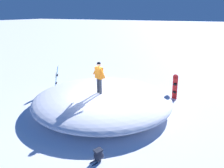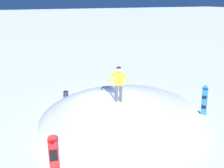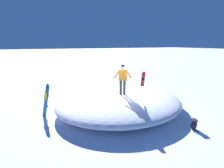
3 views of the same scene
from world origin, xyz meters
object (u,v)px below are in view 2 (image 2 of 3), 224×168
Objects in this scene: snowboard_secondary_upright at (204,100)px; backpack_near at (66,95)px; snowboard_primary_upright at (54,160)px; snowboarder_standing at (119,81)px.

backpack_near is (-4.59, -5.60, -0.61)m from snowboard_secondary_upright.
snowboard_secondary_upright is (-1.64, 7.27, 0.01)m from snowboard_primary_upright.
snowboard_primary_upright is (2.89, -3.40, -1.09)m from snowboarder_standing.
snowboard_secondary_upright reaches higher than backpack_near.
snowboarder_standing is 4.21m from snowboard_secondary_upright.
snowboard_primary_upright is at bearing -49.62° from snowboarder_standing.
snowboarder_standing reaches higher than snowboard_secondary_upright.
backpack_near is (-3.34, -1.74, -1.69)m from snowboarder_standing.
snowboarder_standing is at bearing -107.87° from snowboard_secondary_upright.
snowboarder_standing is 4.59m from snowboard_primary_upright.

